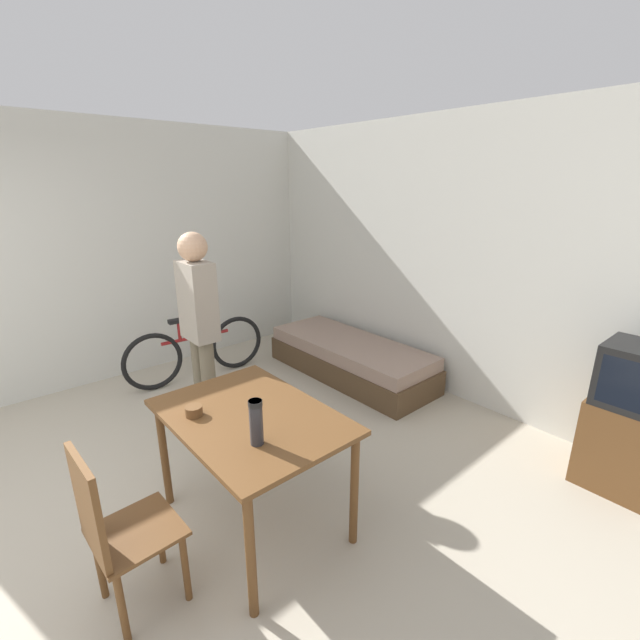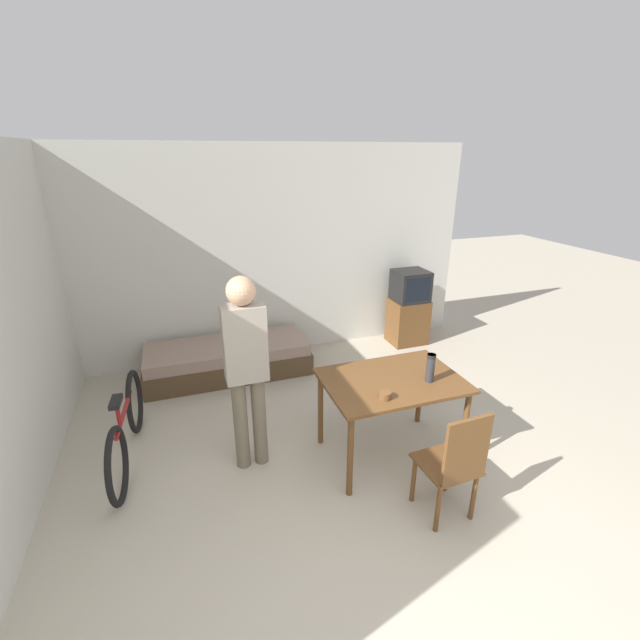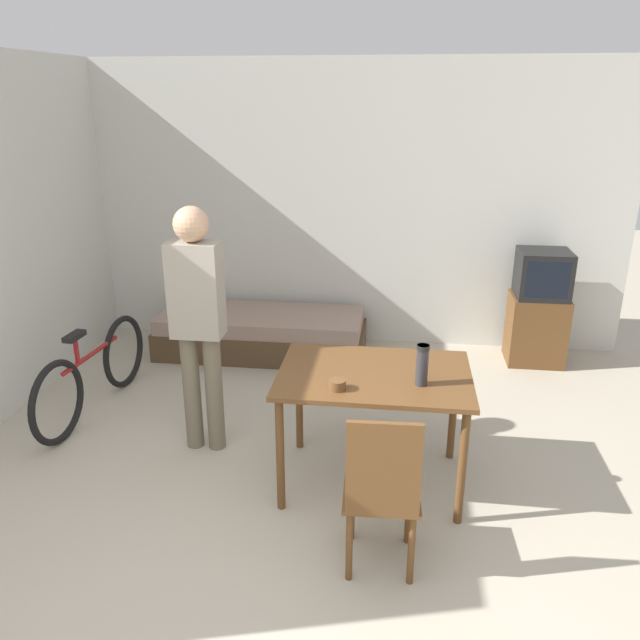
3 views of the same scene
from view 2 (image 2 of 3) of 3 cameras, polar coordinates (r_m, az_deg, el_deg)
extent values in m
plane|color=#B2A893|center=(3.12, 12.88, -35.10)|extent=(20.00, 20.00, 0.00)
cube|color=silver|center=(5.58, -7.49, 8.57)|extent=(5.60, 0.06, 2.70)
cube|color=#4C3823|center=(5.45, -12.11, -5.74)|extent=(1.98, 0.76, 0.26)
cube|color=gray|center=(5.36, -12.28, -3.82)|extent=(1.92, 0.74, 0.14)
cube|color=brown|center=(6.25, 11.59, -0.17)|extent=(0.50, 0.41, 0.64)
cube|color=black|center=(6.08, 11.96, 4.51)|extent=(0.45, 0.42, 0.42)
cube|color=black|center=(5.91, 12.95, 3.95)|extent=(0.37, 0.01, 0.33)
cube|color=brown|center=(3.75, 9.61, -7.97)|extent=(1.18, 0.83, 0.03)
cylinder|color=brown|center=(3.50, 4.04, -17.69)|extent=(0.05, 0.05, 0.74)
cylinder|color=brown|center=(3.97, 18.67, -13.69)|extent=(0.05, 0.05, 0.74)
cylinder|color=brown|center=(4.04, 0.07, -11.73)|extent=(0.05, 0.05, 0.74)
cylinder|color=brown|center=(4.44, 13.22, -8.99)|extent=(0.05, 0.05, 0.74)
cube|color=brown|center=(3.47, 16.45, -17.95)|extent=(0.41, 0.41, 0.02)
cube|color=brown|center=(3.20, 18.97, -16.10)|extent=(0.36, 0.04, 0.50)
cylinder|color=brown|center=(3.78, 16.59, -18.49)|extent=(0.04, 0.04, 0.42)
cylinder|color=brown|center=(3.63, 12.37, -20.01)|extent=(0.04, 0.04, 0.42)
cylinder|color=brown|center=(3.60, 19.79, -21.24)|extent=(0.04, 0.04, 0.42)
cylinder|color=brown|center=(3.44, 15.46, -23.05)|extent=(0.04, 0.04, 0.42)
torus|color=black|center=(4.63, -23.47, -9.91)|extent=(0.10, 0.62, 0.62)
torus|color=black|center=(3.85, -25.41, -17.12)|extent=(0.10, 0.62, 0.62)
cylinder|color=maroon|center=(4.14, -24.70, -11.24)|extent=(0.10, 0.74, 0.04)
cylinder|color=maroon|center=(3.95, -25.31, -11.32)|extent=(0.04, 0.04, 0.20)
cube|color=black|center=(3.89, -25.59, -9.82)|extent=(0.10, 0.21, 0.04)
cylinder|color=#6B604C|center=(3.81, -10.50, -13.46)|extent=(0.12, 0.12, 0.85)
cylinder|color=#6B604C|center=(3.82, -8.08, -13.10)|extent=(0.12, 0.12, 0.85)
cube|color=#9E9384|center=(3.45, -10.02, -3.05)|extent=(0.34, 0.20, 0.64)
sphere|color=tan|center=(3.29, -10.51, 3.84)|extent=(0.23, 0.23, 0.23)
cylinder|color=#2D2D33|center=(3.72, 14.51, -6.20)|extent=(0.07, 0.07, 0.25)
cylinder|color=black|center=(3.67, 14.67, -4.67)|extent=(0.07, 0.07, 0.03)
cylinder|color=brown|center=(3.45, 8.65, -9.88)|extent=(0.10, 0.10, 0.06)
camera|label=1|loc=(4.00, 45.90, 7.82)|focal=24.00mm
camera|label=3|loc=(1.88, 88.89, -6.23)|focal=35.00mm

